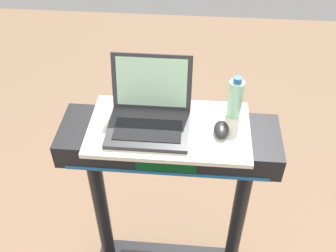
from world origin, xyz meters
The scene contains 4 objects.
desk_board centered at (0.00, 0.70, 1.16)m, with size 0.65×0.36×0.02m, color beige.
laptop centered at (-0.08, 0.72, 1.22)m, with size 0.32×0.29×0.25m.
computer_mouse centered at (0.21, 0.68, 1.18)m, with size 0.06×0.10×0.03m, color black.
water_bottle centered at (0.26, 0.80, 1.25)m, with size 0.06×0.06×0.19m.
Camera 1 is at (0.10, -0.49, 2.25)m, focal length 43.09 mm.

